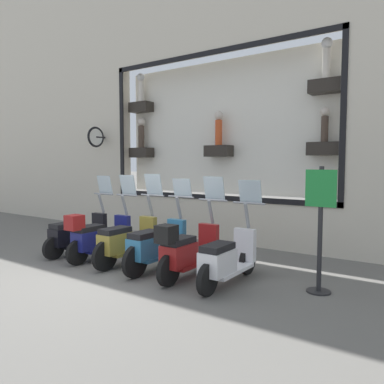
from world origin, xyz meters
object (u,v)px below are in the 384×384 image
(scooter_teal_2, at_px, (156,246))
(scooter_black_5, at_px, (76,235))
(scooter_red_1, at_px, (187,250))
(scooter_navy_4, at_px, (97,237))
(scooter_white_0, at_px, (226,259))
(shop_sign_post, at_px, (320,224))
(scooter_olive_3, at_px, (126,241))

(scooter_teal_2, height_order, scooter_black_5, scooter_black_5)
(scooter_red_1, bearing_deg, scooter_navy_4, 90.13)
(scooter_white_0, relative_size, scooter_red_1, 1.00)
(scooter_red_1, distance_m, scooter_teal_2, 0.73)
(scooter_black_5, relative_size, shop_sign_post, 0.95)
(scooter_olive_3, height_order, scooter_black_5, scooter_olive_3)
(scooter_white_0, xyz_separation_m, scooter_navy_4, (-0.06, 2.92, 0.04))
(scooter_red_1, relative_size, scooter_navy_4, 1.00)
(shop_sign_post, bearing_deg, scooter_black_5, 95.93)
(scooter_red_1, height_order, scooter_teal_2, scooter_red_1)
(shop_sign_post, bearing_deg, scooter_olive_3, 98.26)
(scooter_teal_2, height_order, shop_sign_post, shop_sign_post)
(scooter_navy_4, bearing_deg, scooter_red_1, -89.87)
(scooter_red_1, relative_size, scooter_olive_3, 1.00)
(scooter_red_1, relative_size, scooter_black_5, 1.01)
(scooter_white_0, relative_size, scooter_navy_4, 1.00)
(scooter_olive_3, distance_m, scooter_navy_4, 0.73)
(scooter_navy_4, height_order, scooter_black_5, scooter_navy_4)
(scooter_black_5, distance_m, shop_sign_post, 5.01)
(scooter_navy_4, xyz_separation_m, shop_sign_post, (0.58, -4.22, 0.56))
(scooter_teal_2, distance_m, scooter_olive_3, 0.73)
(scooter_white_0, distance_m, scooter_black_5, 3.65)
(scooter_black_5, bearing_deg, scooter_olive_3, -89.68)
(scooter_navy_4, bearing_deg, scooter_olive_3, -84.60)
(shop_sign_post, bearing_deg, scooter_white_0, 111.61)
(scooter_olive_3, xyz_separation_m, scooter_black_5, (-0.01, 1.46, -0.03))
(scooter_white_0, relative_size, shop_sign_post, 0.95)
(scooter_olive_3, bearing_deg, scooter_teal_2, -90.10)
(scooter_red_1, bearing_deg, scooter_teal_2, 85.09)
(scooter_red_1, height_order, shop_sign_post, shop_sign_post)
(scooter_white_0, bearing_deg, scooter_teal_2, 89.78)
(scooter_black_5, height_order, shop_sign_post, shop_sign_post)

